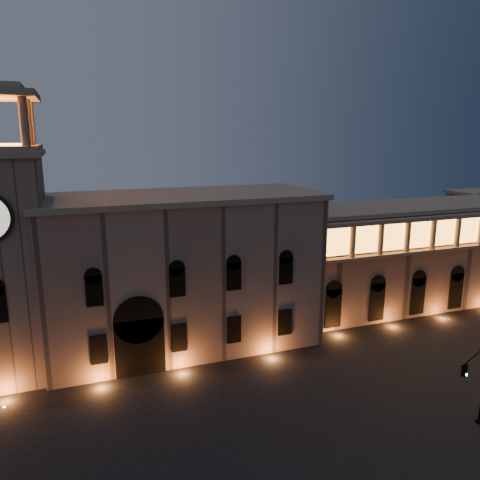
{
  "coord_description": "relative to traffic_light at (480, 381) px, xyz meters",
  "views": [
    {
      "loc": [
        -13.19,
        -28.32,
        24.12
      ],
      "look_at": [
        2.72,
        16.0,
        13.32
      ],
      "focal_mm": 35.0,
      "sensor_mm": 36.0,
      "label": 1
    }
  ],
  "objects": [
    {
      "name": "colonnade_wing",
      "position": [
        14.91,
        26.21,
        3.04
      ],
      "size": [
        40.6,
        11.5,
        14.5
      ],
      "color": "#7A5E4E",
      "rests_on": "ground"
    },
    {
      "name": "ground",
      "position": [
        -17.09,
        2.29,
        -4.29
      ],
      "size": [
        160.0,
        160.0,
        0.0
      ],
      "primitive_type": "plane",
      "color": "black",
      "rests_on": "ground"
    },
    {
      "name": "traffic_light",
      "position": [
        0.0,
        0.0,
        0.0
      ],
      "size": [
        5.5,
        2.7,
        8.17
      ],
      "rotation": [
        0.0,
        0.0,
        0.42
      ],
      "color": "black",
      "rests_on": "ground"
    },
    {
      "name": "government_building",
      "position": [
        -19.17,
        24.23,
        4.48
      ],
      "size": [
        30.8,
        12.8,
        17.6
      ],
      "color": "#7F6353",
      "rests_on": "ground"
    }
  ]
}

